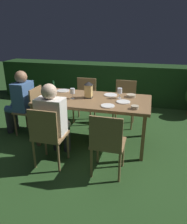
{
  "coord_description": "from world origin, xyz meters",
  "views": [
    {
      "loc": [
        0.85,
        -3.18,
        1.8
      ],
      "look_at": [
        0.0,
        0.0,
        0.53
      ],
      "focal_mm": 34.36,
      "sensor_mm": 36.0,
      "label": 1
    }
  ],
  "objects_px": {
    "plate_d": "(63,91)",
    "wine_glass_b": "(120,91)",
    "chair_head_near": "(31,108)",
    "plate_b": "(108,106)",
    "chair_side_right_a": "(85,98)",
    "lantern_centerpiece": "(89,89)",
    "wine_glass_c": "(73,92)",
    "dining_table": "(94,102)",
    "wine_glass_a": "(51,88)",
    "plate_a": "(123,102)",
    "chair_side_left_a": "(48,135)",
    "person_in_cream": "(53,119)",
    "bowl_olives": "(131,96)",
    "plate_c": "(111,95)",
    "chair_side_right_b": "(125,101)",
    "green_bottle_on_table": "(54,92)",
    "chair_side_left_b": "(107,142)",
    "person_in_blue": "(21,99)"
  },
  "relations": [
    {
      "from": "person_in_cream",
      "to": "plate_c",
      "type": "height_order",
      "value": "person_in_cream"
    },
    {
      "from": "person_in_blue",
      "to": "wine_glass_c",
      "type": "xyz_separation_m",
      "value": [
        1.02,
        -0.07,
        0.24
      ]
    },
    {
      "from": "chair_head_near",
      "to": "chair_side_right_a",
      "type": "relative_size",
      "value": 1.0
    },
    {
      "from": "chair_side_left_a",
      "to": "plate_d",
      "type": "height_order",
      "value": "chair_side_left_a"
    },
    {
      "from": "green_bottle_on_table",
      "to": "wine_glass_b",
      "type": "xyz_separation_m",
      "value": [
        1.01,
        0.29,
        0.01
      ]
    },
    {
      "from": "lantern_centerpiece",
      "to": "plate_a",
      "type": "relative_size",
      "value": 1.24
    },
    {
      "from": "wine_glass_b",
      "to": "plate_d",
      "type": "height_order",
      "value": "wine_glass_b"
    },
    {
      "from": "plate_b",
      "to": "plate_d",
      "type": "height_order",
      "value": "same"
    },
    {
      "from": "dining_table",
      "to": "bowl_olives",
      "type": "height_order",
      "value": "bowl_olives"
    },
    {
      "from": "wine_glass_a",
      "to": "person_in_cream",
      "type": "bearing_deg",
      "value": -63.83
    },
    {
      "from": "wine_glass_a",
      "to": "plate_d",
      "type": "distance_m",
      "value": 0.31
    },
    {
      "from": "chair_side_right_b",
      "to": "lantern_centerpiece",
      "type": "height_order",
      "value": "lantern_centerpiece"
    },
    {
      "from": "dining_table",
      "to": "wine_glass_a",
      "type": "height_order",
      "value": "wine_glass_a"
    },
    {
      "from": "dining_table",
      "to": "plate_c",
      "type": "distance_m",
      "value": 0.35
    },
    {
      "from": "green_bottle_on_table",
      "to": "plate_d",
      "type": "xyz_separation_m",
      "value": [
        -0.04,
        0.45,
        -0.1
      ]
    },
    {
      "from": "plate_d",
      "to": "wine_glass_b",
      "type": "bearing_deg",
      "value": -8.84
    },
    {
      "from": "chair_side_right_b",
      "to": "wine_glass_b",
      "type": "bearing_deg",
      "value": -90.61
    },
    {
      "from": "person_in_cream",
      "to": "wine_glass_b",
      "type": "bearing_deg",
      "value": 44.91
    },
    {
      "from": "chair_side_left_a",
      "to": "wine_glass_b",
      "type": "distance_m",
      "value": 1.34
    },
    {
      "from": "plate_a",
      "to": "chair_head_near",
      "type": "bearing_deg",
      "value": 178.23
    },
    {
      "from": "chair_head_near",
      "to": "chair_side_right_b",
      "type": "height_order",
      "value": "same"
    },
    {
      "from": "wine_glass_b",
      "to": "bowl_olives",
      "type": "distance_m",
      "value": 0.23
    },
    {
      "from": "wine_glass_b",
      "to": "lantern_centerpiece",
      "type": "bearing_deg",
      "value": -168.7
    },
    {
      "from": "dining_table",
      "to": "chair_side_right_b",
      "type": "height_order",
      "value": "chair_side_right_b"
    },
    {
      "from": "chair_head_near",
      "to": "plate_b",
      "type": "xyz_separation_m",
      "value": [
        1.44,
        -0.29,
        0.28
      ]
    },
    {
      "from": "dining_table",
      "to": "plate_a",
      "type": "height_order",
      "value": "plate_a"
    },
    {
      "from": "chair_side_left_b",
      "to": "wine_glass_a",
      "type": "relative_size",
      "value": 5.15
    },
    {
      "from": "lantern_centerpiece",
      "to": "chair_side_right_a",
      "type": "bearing_deg",
      "value": 111.02
    },
    {
      "from": "chair_head_near",
      "to": "wine_glass_c",
      "type": "distance_m",
      "value": 0.91
    },
    {
      "from": "dining_table",
      "to": "chair_side_left_a",
      "type": "relative_size",
      "value": 2.07
    },
    {
      "from": "person_in_blue",
      "to": "wine_glass_a",
      "type": "xyz_separation_m",
      "value": [
        0.6,
        0.02,
        0.24
      ]
    },
    {
      "from": "chair_side_left_b",
      "to": "lantern_centerpiece",
      "type": "distance_m",
      "value": 1.11
    },
    {
      "from": "wine_glass_a",
      "to": "plate_a",
      "type": "height_order",
      "value": "wine_glass_a"
    },
    {
      "from": "person_in_blue",
      "to": "lantern_centerpiece",
      "type": "xyz_separation_m",
      "value": [
        1.25,
        0.04,
        0.27
      ]
    },
    {
      "from": "wine_glass_c",
      "to": "plate_d",
      "type": "distance_m",
      "value": 0.51
    },
    {
      "from": "green_bottle_on_table",
      "to": "chair_side_right_b",
      "type": "bearing_deg",
      "value": 44.33
    },
    {
      "from": "dining_table",
      "to": "wine_glass_a",
      "type": "bearing_deg",
      "value": 178.09
    },
    {
      "from": "lantern_centerpiece",
      "to": "wine_glass_c",
      "type": "xyz_separation_m",
      "value": [
        -0.23,
        -0.12,
        -0.03
      ]
    },
    {
      "from": "chair_side_right_a",
      "to": "person_in_cream",
      "type": "xyz_separation_m",
      "value": [
        0.0,
        -1.51,
        0.15
      ]
    },
    {
      "from": "wine_glass_c",
      "to": "plate_a",
      "type": "distance_m",
      "value": 0.82
    },
    {
      "from": "person_in_cream",
      "to": "wine_glass_a",
      "type": "relative_size",
      "value": 6.8
    },
    {
      "from": "chair_side_left_a",
      "to": "plate_c",
      "type": "height_order",
      "value": "chair_side_left_a"
    },
    {
      "from": "bowl_olives",
      "to": "chair_side_left_b",
      "type": "bearing_deg",
      "value": -98.49
    },
    {
      "from": "chair_side_right_a",
      "to": "plate_b",
      "type": "distance_m",
      "value": 1.37
    },
    {
      "from": "chair_head_near",
      "to": "chair_side_right_b",
      "type": "bearing_deg",
      "value": 28.79
    },
    {
      "from": "lantern_centerpiece",
      "to": "dining_table",
      "type": "bearing_deg",
      "value": -24.9
    },
    {
      "from": "chair_side_left_b",
      "to": "plate_a",
      "type": "bearing_deg",
      "value": 84.31
    },
    {
      "from": "wine_glass_c",
      "to": "plate_b",
      "type": "bearing_deg",
      "value": -19.48
    },
    {
      "from": "chair_side_left_a",
      "to": "green_bottle_on_table",
      "type": "relative_size",
      "value": 3.0
    },
    {
      "from": "chair_side_left_b",
      "to": "wine_glass_c",
      "type": "bearing_deg",
      "value": 133.13
    }
  ]
}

